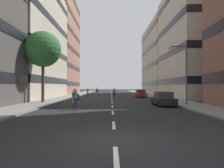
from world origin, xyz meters
name	(u,v)px	position (x,y,z in m)	size (l,w,h in m)	color
ground_plane	(112,97)	(0.00, 31.93, 0.00)	(191.58, 191.58, 0.00)	black
sidewalk_left	(72,95)	(-8.59, 35.92, 0.07)	(3.69, 87.81, 0.14)	gray
sidewalk_right	(151,95)	(8.59, 35.92, 0.07)	(3.69, 87.81, 0.14)	gray
lane_markings	(112,96)	(0.00, 33.00, 0.00)	(0.16, 72.20, 0.01)	silver
building_left_mid	(10,40)	(-18.38, 28.18, 10.58)	(16.01, 21.51, 20.97)	#BCB29E
building_left_far	(47,45)	(-18.38, 48.48, 13.91)	(16.01, 18.92, 27.65)	#9E6B51
building_right_mid	(212,42)	(18.38, 28.18, 10.09)	(16.01, 17.13, 20.01)	#BCB29E
building_right_far	(176,60)	(18.38, 48.48, 9.67)	(16.01, 22.92, 19.17)	#BCB29E
parked_car_near	(163,99)	(5.55, 13.76, 0.70)	(1.82, 4.40, 1.52)	black
parked_car_mid	(140,94)	(5.55, 30.46, 0.70)	(1.82, 4.40, 1.52)	maroon
street_tree_near	(43,49)	(-8.59, 16.84, 6.69)	(4.42, 4.42, 8.79)	#4C3823
streetlamp_right	(183,68)	(7.86, 14.08, 4.14)	(2.13, 0.30, 6.50)	#3F3F44
skater_0	(76,98)	(-3.29, 10.12, 1.02)	(0.56, 0.92, 1.78)	brown
skater_1	(114,92)	(0.45, 28.38, 0.98)	(0.57, 0.92, 1.78)	brown
skater_2	(88,91)	(-5.68, 39.47, 1.02)	(0.55, 0.92, 1.78)	brown
skater_3	(74,95)	(-4.56, 15.76, 1.02)	(0.56, 0.92, 1.78)	brown
skater_4	(97,91)	(-3.30, 37.84, 0.98)	(0.54, 0.91, 1.78)	brown
skater_5	(75,93)	(-5.89, 24.35, 0.98)	(0.56, 0.92, 1.78)	brown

